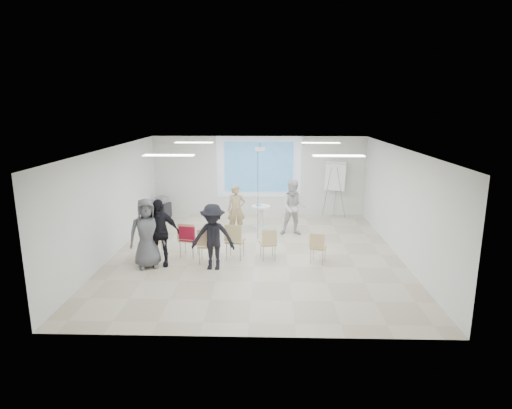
{
  "coord_description": "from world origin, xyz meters",
  "views": [
    {
      "loc": [
        0.35,
        -11.55,
        4.13
      ],
      "look_at": [
        0.0,
        0.8,
        1.25
      ],
      "focal_mm": 30.0,
      "sensor_mm": 36.0,
      "label": 1
    }
  ],
  "objects_px": {
    "chair_left_inner": "(207,243)",
    "audience_outer": "(147,229)",
    "chair_left_mid": "(188,237)",
    "av_cart": "(162,208)",
    "player_left": "(236,207)",
    "chair_center": "(234,239)",
    "flipchart_easel": "(335,177)",
    "audience_left": "(159,228)",
    "player_right": "(294,204)",
    "chair_far_left": "(151,240)",
    "audience_mid": "(213,233)",
    "pedestal_table": "(261,216)",
    "chair_right_far": "(318,245)",
    "laptop": "(207,244)",
    "chair_right_inner": "(268,242)"
  },
  "relations": [
    {
      "from": "flipchart_easel",
      "to": "audience_left",
      "type": "bearing_deg",
      "value": -114.69
    },
    {
      "from": "chair_right_inner",
      "to": "flipchart_easel",
      "type": "xyz_separation_m",
      "value": [
        2.47,
        4.72,
        1.01
      ]
    },
    {
      "from": "pedestal_table",
      "to": "laptop",
      "type": "xyz_separation_m",
      "value": [
        -1.38,
        -3.28,
        0.07
      ]
    },
    {
      "from": "player_right",
      "to": "av_cart",
      "type": "bearing_deg",
      "value": 158.0
    },
    {
      "from": "chair_left_mid",
      "to": "chair_left_inner",
      "type": "distance_m",
      "value": 0.76
    },
    {
      "from": "player_left",
      "to": "chair_center",
      "type": "height_order",
      "value": "player_left"
    },
    {
      "from": "chair_far_left",
      "to": "chair_right_inner",
      "type": "relative_size",
      "value": 1.06
    },
    {
      "from": "chair_far_left",
      "to": "chair_right_far",
      "type": "relative_size",
      "value": 1.1
    },
    {
      "from": "audience_mid",
      "to": "flipchart_easel",
      "type": "relative_size",
      "value": 0.94
    },
    {
      "from": "chair_left_inner",
      "to": "av_cart",
      "type": "relative_size",
      "value": 1.19
    },
    {
      "from": "chair_far_left",
      "to": "audience_left",
      "type": "xyz_separation_m",
      "value": [
        0.35,
        -0.42,
        0.48
      ]
    },
    {
      "from": "pedestal_table",
      "to": "player_right",
      "type": "bearing_deg",
      "value": -31.66
    },
    {
      "from": "chair_right_inner",
      "to": "audience_outer",
      "type": "bearing_deg",
      "value": 178.33
    },
    {
      "from": "audience_left",
      "to": "av_cart",
      "type": "xyz_separation_m",
      "value": [
        -1.12,
        4.86,
        -0.65
      ]
    },
    {
      "from": "pedestal_table",
      "to": "audience_mid",
      "type": "height_order",
      "value": "audience_mid"
    },
    {
      "from": "player_left",
      "to": "audience_mid",
      "type": "xyz_separation_m",
      "value": [
        -0.37,
        -3.13,
        0.06
      ]
    },
    {
      "from": "audience_outer",
      "to": "av_cart",
      "type": "relative_size",
      "value": 2.51
    },
    {
      "from": "chair_far_left",
      "to": "chair_left_inner",
      "type": "height_order",
      "value": "chair_left_inner"
    },
    {
      "from": "audience_mid",
      "to": "av_cart",
      "type": "distance_m",
      "value": 5.72
    },
    {
      "from": "player_left",
      "to": "player_right",
      "type": "distance_m",
      "value": 1.87
    },
    {
      "from": "player_left",
      "to": "audience_mid",
      "type": "bearing_deg",
      "value": -104.73
    },
    {
      "from": "chair_left_inner",
      "to": "audience_outer",
      "type": "xyz_separation_m",
      "value": [
        -1.5,
        -0.27,
        0.45
      ]
    },
    {
      "from": "player_left",
      "to": "laptop",
      "type": "relative_size",
      "value": 5.11
    },
    {
      "from": "laptop",
      "to": "chair_far_left",
      "type": "bearing_deg",
      "value": -4.55
    },
    {
      "from": "chair_left_mid",
      "to": "av_cart",
      "type": "distance_m",
      "value": 4.6
    },
    {
      "from": "player_right",
      "to": "chair_right_inner",
      "type": "distance_m",
      "value": 2.57
    },
    {
      "from": "chair_left_inner",
      "to": "audience_left",
      "type": "xyz_separation_m",
      "value": [
        -1.22,
        -0.14,
        0.45
      ]
    },
    {
      "from": "chair_left_mid",
      "to": "audience_mid",
      "type": "relative_size",
      "value": 0.51
    },
    {
      "from": "chair_right_far",
      "to": "audience_outer",
      "type": "xyz_separation_m",
      "value": [
        -4.44,
        -0.38,
        0.52
      ]
    },
    {
      "from": "laptop",
      "to": "audience_outer",
      "type": "height_order",
      "value": "audience_outer"
    },
    {
      "from": "chair_center",
      "to": "audience_left",
      "type": "xyz_separation_m",
      "value": [
        -1.93,
        -0.48,
        0.43
      ]
    },
    {
      "from": "chair_left_mid",
      "to": "chair_right_far",
      "type": "distance_m",
      "value": 3.56
    },
    {
      "from": "chair_right_far",
      "to": "av_cart",
      "type": "bearing_deg",
      "value": 158.39
    },
    {
      "from": "flipchart_easel",
      "to": "av_cart",
      "type": "distance_m",
      "value": 6.56
    },
    {
      "from": "player_right",
      "to": "chair_right_far",
      "type": "distance_m",
      "value": 2.71
    },
    {
      "from": "chair_left_mid",
      "to": "laptop",
      "type": "xyz_separation_m",
      "value": [
        0.6,
        -0.37,
        -0.06
      ]
    },
    {
      "from": "av_cart",
      "to": "player_right",
      "type": "bearing_deg",
      "value": 0.82
    },
    {
      "from": "player_left",
      "to": "chair_right_far",
      "type": "height_order",
      "value": "player_left"
    },
    {
      "from": "player_right",
      "to": "chair_right_far",
      "type": "xyz_separation_m",
      "value": [
        0.49,
        -2.61,
        -0.51
      ]
    },
    {
      "from": "chair_right_inner",
      "to": "laptop",
      "type": "bearing_deg",
      "value": 175.44
    },
    {
      "from": "audience_left",
      "to": "av_cart",
      "type": "relative_size",
      "value": 2.51
    },
    {
      "from": "chair_left_inner",
      "to": "audience_outer",
      "type": "relative_size",
      "value": 0.48
    },
    {
      "from": "chair_left_inner",
      "to": "av_cart",
      "type": "xyz_separation_m",
      "value": [
        -2.34,
        4.72,
        -0.2
      ]
    },
    {
      "from": "pedestal_table",
      "to": "audience_mid",
      "type": "distance_m",
      "value": 3.95
    },
    {
      "from": "player_left",
      "to": "chair_left_mid",
      "type": "xyz_separation_m",
      "value": [
        -1.18,
        -2.29,
        -0.33
      ]
    },
    {
      "from": "laptop",
      "to": "chair_right_inner",
      "type": "bearing_deg",
      "value": -170.21
    },
    {
      "from": "player_right",
      "to": "audience_left",
      "type": "distance_m",
      "value": 4.66
    },
    {
      "from": "player_right",
      "to": "chair_far_left",
      "type": "bearing_deg",
      "value": -148.11
    },
    {
      "from": "player_right",
      "to": "chair_left_mid",
      "type": "distance_m",
      "value": 3.81
    },
    {
      "from": "audience_mid",
      "to": "flipchart_easel",
      "type": "height_order",
      "value": "flipchart_easel"
    }
  ]
}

